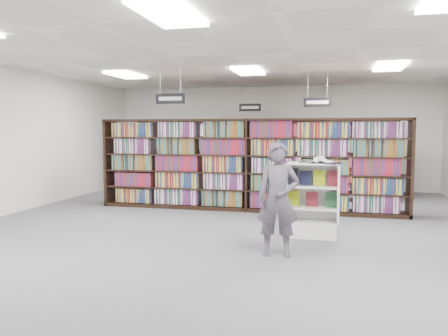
% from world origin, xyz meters
% --- Properties ---
extents(floor, '(12.00, 12.00, 0.00)m').
position_xyz_m(floor, '(0.00, 0.00, 0.00)').
color(floor, '#535358').
rests_on(floor, ground).
extents(ceiling, '(10.00, 12.00, 0.10)m').
position_xyz_m(ceiling, '(0.00, 0.00, 3.20)').
color(ceiling, silver).
rests_on(ceiling, wall_back).
extents(wall_back, '(10.00, 0.10, 3.20)m').
position_xyz_m(wall_back, '(0.00, 6.00, 1.60)').
color(wall_back, silver).
rests_on(wall_back, ground).
extents(bookshelf_row_near, '(7.00, 0.60, 2.10)m').
position_xyz_m(bookshelf_row_near, '(0.00, 2.00, 1.05)').
color(bookshelf_row_near, black).
rests_on(bookshelf_row_near, floor).
extents(bookshelf_row_mid, '(7.00, 0.60, 2.10)m').
position_xyz_m(bookshelf_row_mid, '(0.00, 4.00, 1.05)').
color(bookshelf_row_mid, black).
rests_on(bookshelf_row_mid, floor).
extents(bookshelf_row_far, '(7.00, 0.60, 2.10)m').
position_xyz_m(bookshelf_row_far, '(0.00, 5.70, 1.05)').
color(bookshelf_row_far, black).
rests_on(bookshelf_row_far, floor).
extents(aisle_sign_left, '(0.65, 0.02, 0.80)m').
position_xyz_m(aisle_sign_left, '(-1.50, 1.00, 2.53)').
color(aisle_sign_left, '#B2B2B7').
rests_on(aisle_sign_left, ceiling).
extents(aisle_sign_right, '(0.65, 0.02, 0.80)m').
position_xyz_m(aisle_sign_right, '(1.50, 3.00, 2.53)').
color(aisle_sign_right, '#B2B2B7').
rests_on(aisle_sign_right, ceiling).
extents(aisle_sign_center, '(0.65, 0.02, 0.80)m').
position_xyz_m(aisle_sign_center, '(-0.50, 5.00, 2.53)').
color(aisle_sign_center, '#B2B2B7').
rests_on(aisle_sign_center, ceiling).
extents(troffer_front_center, '(0.60, 1.20, 0.04)m').
position_xyz_m(troffer_front_center, '(0.00, -3.00, 3.16)').
color(troffer_front_center, white).
rests_on(troffer_front_center, ceiling).
extents(troffer_back_left, '(0.60, 1.20, 0.04)m').
position_xyz_m(troffer_back_left, '(-3.00, 2.00, 3.16)').
color(troffer_back_left, white).
rests_on(troffer_back_left, ceiling).
extents(troffer_back_center, '(0.60, 1.20, 0.04)m').
position_xyz_m(troffer_back_center, '(0.00, 2.00, 3.16)').
color(troffer_back_center, white).
rests_on(troffer_back_center, ceiling).
extents(troffer_back_right, '(0.60, 1.20, 0.04)m').
position_xyz_m(troffer_back_right, '(3.00, 2.00, 3.16)').
color(troffer_back_right, white).
rests_on(troffer_back_right, ceiling).
extents(endcap_display, '(0.93, 0.48, 1.29)m').
position_xyz_m(endcap_display, '(1.53, -0.19, 0.45)').
color(endcap_display, white).
rests_on(endcap_display, floor).
extents(open_book, '(0.73, 0.55, 0.13)m').
position_xyz_m(open_book, '(1.65, -0.25, 1.32)').
color(open_book, black).
rests_on(open_book, endcap_display).
extents(shopper, '(0.64, 0.45, 1.67)m').
position_xyz_m(shopper, '(1.08, -1.49, 0.84)').
color(shopper, '#534D59').
rests_on(shopper, floor).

